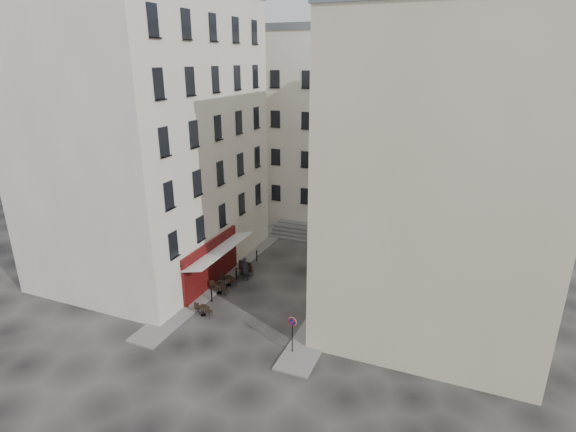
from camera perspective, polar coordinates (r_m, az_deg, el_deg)
The scene contains 18 objects.
ground at distance 31.04m, azimuth -3.43°, elevation -11.06°, with size 90.00×90.00×0.00m, color black.
sidewalk_left at distance 36.01m, azimuth -7.18°, elevation -6.55°, with size 2.00×22.00×0.12m, color slate.
sidewalk_right at distance 32.07m, azimuth 6.32°, elevation -9.95°, with size 2.00×18.00×0.12m, color slate.
building_left at distance 35.46m, azimuth -17.32°, elevation 9.75°, with size 12.20×16.20×20.60m.
building_right at distance 28.30m, azimuth 19.10°, elevation 5.24°, with size 12.20×14.20×18.60m.
building_back at distance 45.35m, azimuth 5.74°, elevation 11.16°, with size 18.20×10.20×18.60m.
cafe_storefront at distance 32.83m, azimuth -9.59°, elevation -5.83°, with size 1.74×7.30×3.50m.
stone_steps at distance 41.40m, azimuth 4.08°, elevation -2.39°, with size 9.00×3.15×0.80m.
bollard_near at distance 31.42m, azimuth -9.69°, elevation -9.82°, with size 0.12×0.12×0.98m.
bollard_mid at distance 34.07m, azimuth -6.60°, elevation -7.22°, with size 0.12×0.12×0.98m.
bollard_far at distance 36.86m, azimuth -3.99°, elevation -5.00°, with size 0.12×0.12×0.98m.
no_parking_sign at distance 25.51m, azimuth 0.54°, elevation -14.06°, with size 0.52×0.16×2.32m.
bistro_table_a at distance 30.01m, azimuth -10.69°, elevation -11.59°, with size 1.21×0.57×0.85m.
bistro_table_b at distance 32.37m, azimuth -8.76°, elevation -8.93°, with size 1.35×0.63×0.95m.
bistro_table_c at distance 33.32m, azimuth -7.59°, elevation -8.06°, with size 1.25×0.59×0.88m.
bistro_table_d at distance 34.75m, azimuth -5.33°, elevation -6.82°, with size 1.17×0.55×0.82m.
bistro_table_e at distance 35.45m, azimuth -5.36°, elevation -6.29°, with size 1.13×0.53×0.79m.
pedestrian at distance 33.77m, azimuth -5.50°, elevation -6.68°, with size 0.67×0.44×1.85m, color #222227.
Camera 1 is at (11.81, -24.03, 15.69)m, focal length 28.00 mm.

